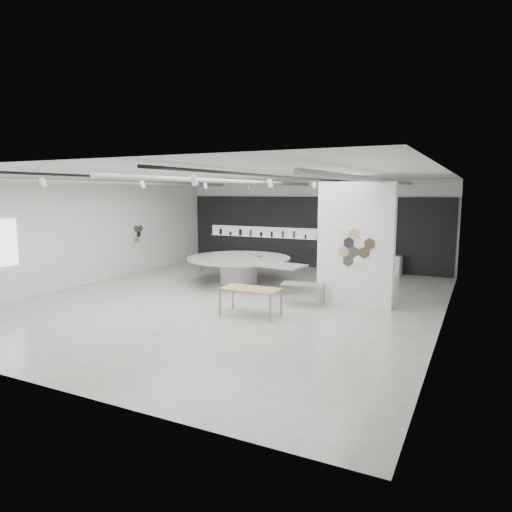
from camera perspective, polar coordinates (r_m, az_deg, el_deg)
The scene contains 7 objects.
room at distance 13.91m, azimuth -3.20°, elevation 2.91°, with size 12.02×14.02×3.82m.
back_wall_display at distance 20.25m, azimuth 6.60°, elevation 2.96°, with size 11.80×0.27×3.10m.
partition_column at distance 13.52m, azimuth 12.34°, elevation 1.42°, with size 2.20×0.38×3.60m.
display_island at distance 16.58m, azimuth -1.99°, elevation -1.31°, with size 5.04×4.33×0.96m.
sample_table_wood at distance 12.30m, azimuth -0.69°, elevation -4.30°, with size 1.58×0.79×0.74m.
sample_table_stone at distance 13.49m, azimuth 5.86°, elevation -3.70°, with size 1.31×0.78×0.64m.
kitchen_counter at distance 19.13m, azimuth 15.58°, elevation -0.98°, with size 1.49×0.66×1.15m.
Camera 1 is at (6.76, -12.04, 3.31)m, focal length 32.00 mm.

